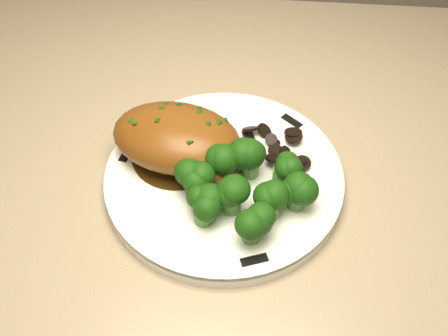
# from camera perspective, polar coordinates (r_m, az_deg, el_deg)

# --- Properties ---
(counter) EXTENTS (2.03, 0.67, 1.00)m
(counter) POSITION_cam_1_polar(r_m,az_deg,el_deg) (1.08, -0.84, -12.64)
(counter) COLOR brown
(counter) RESTS_ON ground
(plate) EXTENTS (0.36, 0.36, 0.02)m
(plate) POSITION_cam_1_polar(r_m,az_deg,el_deg) (0.66, 0.00, -1.09)
(plate) COLOR white
(plate) RESTS_ON counter
(rim_accent_0) EXTENTS (0.03, 0.03, 0.00)m
(rim_accent_0) POSITION_cam_1_polar(r_m,az_deg,el_deg) (0.71, 6.90, 4.72)
(rim_accent_0) COLOR black
(rim_accent_0) RESTS_ON plate
(rim_accent_1) EXTENTS (0.02, 0.03, 0.00)m
(rim_accent_1) POSITION_cam_1_polar(r_m,az_deg,el_deg) (0.68, -9.85, 1.50)
(rim_accent_1) COLOR black
(rim_accent_1) RESTS_ON plate
(rim_accent_2) EXTENTS (0.03, 0.02, 0.00)m
(rim_accent_2) POSITION_cam_1_polar(r_m,az_deg,el_deg) (0.58, 3.09, -9.34)
(rim_accent_2) COLOR black
(rim_accent_2) RESTS_ON plate
(gravy_pool) EXTENTS (0.11, 0.11, 0.00)m
(gravy_pool) POSITION_cam_1_polar(r_m,az_deg,el_deg) (0.67, -4.69, 1.37)
(gravy_pool) COLOR #321F09
(gravy_pool) RESTS_ON plate
(chicken_breast) EXTENTS (0.17, 0.13, 0.06)m
(chicken_breast) POSITION_cam_1_polar(r_m,az_deg,el_deg) (0.65, -4.49, 2.75)
(chicken_breast) COLOR brown
(chicken_breast) RESTS_ON plate
(mushroom_pile) EXTENTS (0.09, 0.06, 0.02)m
(mushroom_pile) POSITION_cam_1_polar(r_m,az_deg,el_deg) (0.67, 4.59, 1.80)
(mushroom_pile) COLOR black
(mushroom_pile) RESTS_ON plate
(broccoli_florets) EXTENTS (0.14, 0.12, 0.05)m
(broccoli_florets) POSITION_cam_1_polar(r_m,az_deg,el_deg) (0.60, 2.10, -1.98)
(broccoli_florets) COLOR #568F3C
(broccoli_florets) RESTS_ON plate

